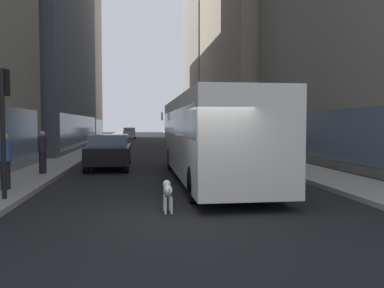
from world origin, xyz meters
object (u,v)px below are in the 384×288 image
at_px(transit_bus, 209,133).
at_px(traffic_light_near, 4,112).
at_px(car_red_coupe, 192,140).
at_px(pedestrian_with_handbag, 43,152).
at_px(car_silver_sedan, 129,133).
at_px(dalmatian_dog, 168,190).
at_px(pedestrian_in_coat, 5,161).
at_px(car_black_suv, 109,151).

height_order(transit_bus, traffic_light_near, traffic_light_near).
distance_m(car_red_coupe, pedestrian_with_handbag, 17.16).
relative_size(car_silver_sedan, dalmatian_dog, 4.25).
bearing_deg(transit_bus, dalmatian_dog, -110.59).
relative_size(car_red_coupe, pedestrian_in_coat, 2.38).
bearing_deg(car_red_coupe, traffic_light_near, -110.63).
relative_size(car_red_coupe, pedestrian_with_handbag, 2.38).
bearing_deg(pedestrian_with_handbag, transit_bus, -14.58).
xyz_separation_m(dalmatian_dog, traffic_light_near, (-4.19, 1.50, 1.92)).
xyz_separation_m(car_red_coupe, pedestrian_with_handbag, (-7.98, -15.19, 0.19)).
height_order(dalmatian_dog, pedestrian_in_coat, pedestrian_in_coat).
xyz_separation_m(car_red_coupe, dalmatian_dog, (-3.51, -21.95, -0.31)).
bearing_deg(transit_bus, car_black_suv, 131.52).
bearing_deg(pedestrian_with_handbag, dalmatian_dog, -56.52).
distance_m(car_black_suv, traffic_light_near, 8.54).
height_order(pedestrian_in_coat, traffic_light_near, traffic_light_near).
relative_size(car_black_suv, traffic_light_near, 1.41).
bearing_deg(dalmatian_dog, car_silver_sedan, 92.51).
distance_m(car_red_coupe, traffic_light_near, 21.91).
bearing_deg(pedestrian_in_coat, traffic_light_near, -72.28).
bearing_deg(car_silver_sedan, traffic_light_near, -92.60).
bearing_deg(dalmatian_dog, pedestrian_with_handbag, 123.48).
height_order(transit_bus, pedestrian_in_coat, transit_bus).
relative_size(car_black_suv, pedestrian_with_handbag, 2.84).
relative_size(car_silver_sedan, traffic_light_near, 1.20).
height_order(car_black_suv, car_red_coupe, same).
relative_size(car_silver_sedan, pedestrian_with_handbag, 2.42).
distance_m(transit_bus, pedestrian_in_coat, 6.95).
bearing_deg(car_silver_sedan, transit_bus, -84.63).
bearing_deg(traffic_light_near, car_silver_sedan, 87.40).
xyz_separation_m(car_black_suv, pedestrian_with_handbag, (-2.38, -2.86, 0.19)).
xyz_separation_m(car_silver_sedan, dalmatian_dog, (2.09, -47.68, -0.31)).
height_order(dalmatian_dog, pedestrian_with_handbag, pedestrian_with_handbag).
bearing_deg(car_black_suv, dalmatian_dog, -77.76).
xyz_separation_m(pedestrian_with_handbag, traffic_light_near, (0.28, -5.26, 1.42)).
bearing_deg(car_black_suv, transit_bus, -48.48).
xyz_separation_m(car_black_suv, dalmatian_dog, (2.09, -9.61, -0.31)).
relative_size(transit_bus, car_black_suv, 2.40).
bearing_deg(pedestrian_in_coat, transit_bus, 17.88).
distance_m(car_black_suv, car_silver_sedan, 38.06).
bearing_deg(car_red_coupe, pedestrian_with_handbag, -117.72).
xyz_separation_m(car_black_suv, pedestrian_in_coat, (-2.57, -6.64, 0.19)).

